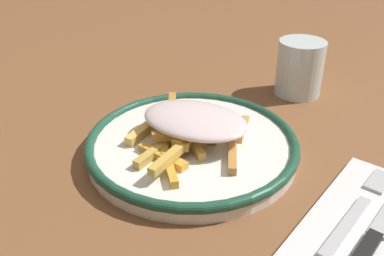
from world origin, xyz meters
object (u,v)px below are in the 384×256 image
at_px(plate, 192,144).
at_px(fries_heap, 192,125).
at_px(knife, 374,237).
at_px(fork, 358,209).
at_px(water_glass, 300,68).
at_px(napkin, 379,232).

bearing_deg(plate, fries_heap, 122.13).
xyz_separation_m(plate, knife, (0.25, -0.01, -0.00)).
relative_size(plate, fork, 1.62).
bearing_deg(water_glass, knife, -50.30).
distance_m(knife, water_glass, 0.36).
relative_size(plate, water_glass, 3.04).
height_order(fries_heap, fork, fries_heap).
relative_size(fork, water_glass, 1.88).
bearing_deg(water_glass, plate, -93.99).
distance_m(napkin, fork, 0.03).
height_order(knife, water_glass, water_glass).
xyz_separation_m(plate, fries_heap, (-0.00, 0.00, 0.03)).
relative_size(napkin, knife, 1.11).
bearing_deg(fries_heap, fork, 3.92).
bearing_deg(fries_heap, napkin, 0.69).
relative_size(plate, knife, 1.36).
relative_size(napkin, fork, 1.32).
distance_m(plate, water_glass, 0.27).
bearing_deg(napkin, fries_heap, -179.31).
relative_size(fries_heap, napkin, 0.85).
distance_m(napkin, knife, 0.02).
height_order(plate, water_glass, water_glass).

